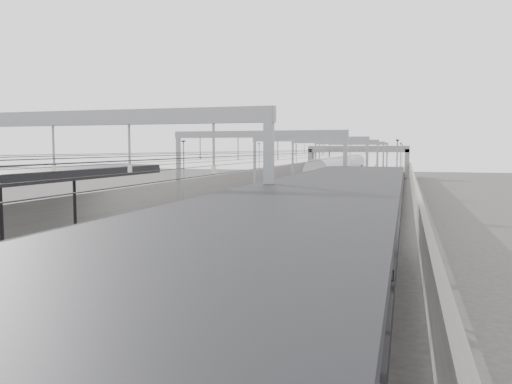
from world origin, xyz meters
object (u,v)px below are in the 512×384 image
Objects in this scene: overbridge at (358,153)px; signal_green at (304,173)px; bench at (383,273)px; train at (340,179)px.

overbridge reaches higher than signal_green.
signal_green is (-14.78, 58.78, 0.92)m from bench.
train is 10.34m from signal_green.
train reaches higher than bench.
train is 13.94× the size of signal_green.
bench is at bearing -84.13° from overbridge.
train is 29.68× the size of bench.
bench is 0.47× the size of signal_green.
bench is at bearing -80.98° from train.
overbridge is 6.33× the size of signal_green.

